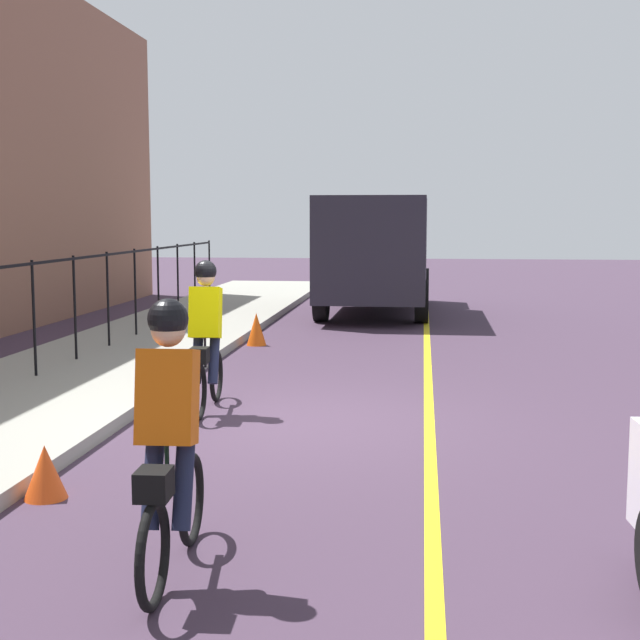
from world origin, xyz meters
The scene contains 9 objects.
ground_plane centered at (0.00, 0.00, 0.00)m, with size 80.00×80.00×0.00m, color #3C2C3D.
lane_line_centre centered at (0.00, -1.60, 0.00)m, with size 36.00×0.12×0.01m, color yellow.
sidewalk centered at (0.00, 3.40, 0.07)m, with size 40.00×3.20×0.15m, color gray.
iron_fence centered at (1.00, 3.80, 1.29)m, with size 21.63×0.04×1.60m.
cyclist_lead centered at (0.42, 1.06, 0.91)m, with size 1.71×0.37×1.83m.
cyclist_follow centered at (-4.43, 0.09, 0.91)m, with size 1.71×0.37×1.83m.
box_truck_background centered at (11.59, -0.38, 1.55)m, with size 6.73×2.58×2.78m.
traffic_cone_near centered at (-2.96, 1.60, 0.23)m, with size 0.36×0.36×0.45m, color #E84D17.
traffic_cone_far centered at (5.93, 1.50, 0.30)m, with size 0.36×0.36×0.60m, color #E9560F.
Camera 1 is at (-9.78, -1.50, 2.34)m, focal length 49.54 mm.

